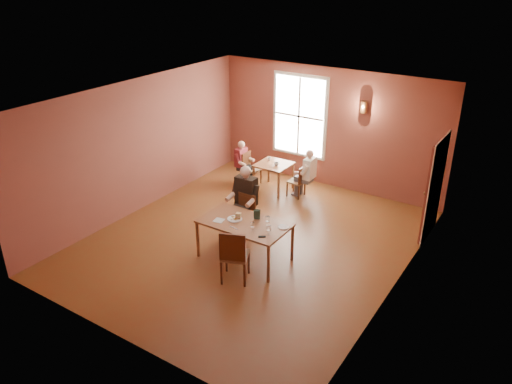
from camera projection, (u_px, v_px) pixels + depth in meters
The scene contains 30 objects.
ground at pixel (251, 241), 10.31m from camera, with size 6.00×7.00×0.01m, color brown.
wall_back at pixel (328, 128), 12.34m from camera, with size 6.00×0.04×3.00m, color brown.
wall_front at pixel (113, 256), 7.01m from camera, with size 6.00×0.04×3.00m, color brown.
wall_left at pixel (139, 146), 11.15m from camera, with size 0.04×7.00×3.00m, color brown.
wall_right at pixel (402, 213), 8.19m from camera, with size 0.04×7.00×3.00m, color brown.
ceiling at pixel (250, 99), 9.04m from camera, with size 6.00×7.00×0.04m, color white.
window at pixel (299, 116), 12.61m from camera, with size 1.36×0.10×1.96m, color white.
door at pixel (433, 189), 10.16m from camera, with size 0.12×1.04×2.10m, color maroon.
wall_sconce at pixel (364, 107), 11.52m from camera, with size 0.16×0.16×0.28m, color brown.
main_table at pixel (245, 240), 9.57m from camera, with size 1.69×0.95×0.79m, color brown, non-canonical shape.
chair_diner_main at pixel (242, 217), 10.28m from camera, with size 0.41×0.41×0.93m, color #552912, non-canonical shape.
diner_main at pixel (241, 207), 10.15m from camera, with size 0.57×0.57×1.43m, color #40241B, non-canonical shape.
chair_empty at pixel (235, 254), 8.88m from camera, with size 0.46×0.46×1.05m, color #3C1F0F, non-canonical shape.
plate_food at pixel (235, 219), 9.49m from camera, with size 0.29×0.29×0.04m, color silver.
sandwich at pixel (238, 217), 9.49m from camera, with size 0.09×0.09×0.11m, color tan.
goblet_a at pixel (268, 220), 9.25m from camera, with size 0.08×0.08×0.20m, color silver, non-canonical shape.
goblet_b at pixel (269, 230), 8.94m from camera, with size 0.08×0.08×0.20m, color white, non-canonical shape.
goblet_c at pixel (252, 226), 9.08m from camera, with size 0.07×0.07×0.18m, color white, non-canonical shape.
menu_stand at pixel (257, 214), 9.48m from camera, with size 0.12×0.06×0.20m, color #23382A.
knife at pixel (234, 228), 9.20m from camera, with size 0.22×0.02×0.00m, color silver.
napkin at pixel (219, 220), 9.46m from camera, with size 0.19×0.19×0.01m, color silver.
side_plate at pixel (283, 227), 9.22m from camera, with size 0.20×0.20×0.02m, color silver.
sunglasses at pixel (262, 237), 8.90m from camera, with size 0.13×0.04×0.02m, color black.
second_table at pixel (274, 177), 12.49m from camera, with size 0.80×0.80×0.70m, color brown, non-canonical shape.
chair_diner_white at pixel (296, 181), 12.15m from camera, with size 0.35×0.35×0.80m, color #5C3015, non-canonical shape.
diner_white at pixel (298, 174), 12.05m from camera, with size 0.47×0.47×1.18m, color silver, non-canonical shape.
chair_diner_maroon at pixel (252, 169), 12.78m from camera, with size 0.37×0.37×0.84m, color #5A301F, non-canonical shape.
diner_maroon at pixel (251, 164), 12.74m from camera, with size 0.44×0.44×1.11m, color maroon, non-canonical shape.
cup_a at pixel (276, 164), 12.20m from camera, with size 0.12×0.12×0.09m, color silver.
cup_b at pixel (269, 159), 12.52m from camera, with size 0.09×0.09×0.08m, color white.
Camera 1 is at (4.94, -7.42, 5.27)m, focal length 35.00 mm.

